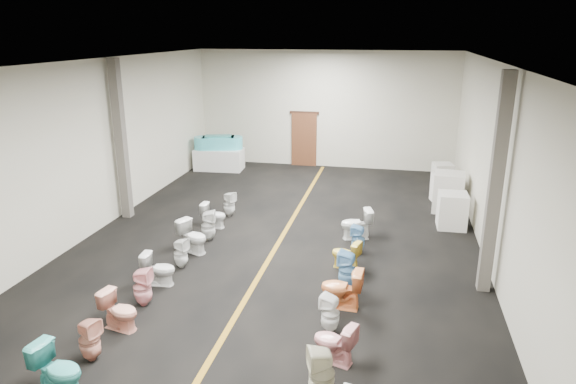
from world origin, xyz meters
name	(u,v)px	position (x,y,z in m)	size (l,w,h in m)	color
floor	(279,243)	(0.00, 0.00, 0.00)	(16.00, 16.00, 0.00)	black
ceiling	(278,62)	(0.00, 0.00, 4.50)	(16.00, 16.00, 0.00)	black
wall_back	(325,110)	(0.00, 8.00, 2.25)	(10.00, 10.00, 0.00)	beige
wall_front	(92,346)	(0.00, -8.00, 2.25)	(10.00, 10.00, 0.00)	beige
wall_left	(93,148)	(-5.00, 0.00, 2.25)	(16.00, 16.00, 0.00)	beige
wall_right	(496,168)	(5.00, 0.00, 2.25)	(16.00, 16.00, 0.00)	beige
aisle_stripe	(279,243)	(0.00, 0.00, 0.00)	(0.12, 15.60, 0.01)	#895F14
back_door	(304,140)	(-0.80, 7.94, 1.05)	(1.00, 0.10, 2.10)	#562D19
door_frame	(304,113)	(-0.80, 7.95, 2.12)	(1.15, 0.08, 0.10)	#331C11
column_left	(121,141)	(-4.75, 1.00, 2.25)	(0.25, 0.25, 4.50)	#59544C
column_right	(495,187)	(4.75, -1.50, 2.25)	(0.25, 0.25, 4.50)	#59544C
display_table	(219,159)	(-3.91, 6.60, 0.41)	(1.84, 0.92, 0.82)	silver
bathtub	(218,143)	(-3.91, 6.60, 1.07)	(1.82, 0.98, 0.55)	#45BEC8
appliance_crate_a	(452,211)	(4.40, 2.05, 0.49)	(0.76, 0.76, 0.97)	white
appliance_crate_b	(448,192)	(4.40, 3.43, 0.59)	(0.86, 0.86, 1.18)	silver
appliance_crate_c	(446,189)	(4.40, 4.24, 0.44)	(0.77, 0.77, 0.88)	silver
appliance_crate_d	(442,176)	(4.40, 5.76, 0.44)	(0.62, 0.62, 0.88)	beige
toilet_left_0	(58,370)	(-1.90, -6.23, 0.40)	(0.45, 0.79, 0.80)	teal
toilet_left_1	(90,340)	(-1.91, -5.41, 0.38)	(0.34, 0.35, 0.75)	#DE947E
toilet_left_2	(120,311)	(-1.91, -4.45, 0.36)	(0.41, 0.71, 0.73)	#F3A48C
toilet_left_3	(142,287)	(-1.90, -3.60, 0.39)	(0.36, 0.36, 0.79)	pink
toilet_left_4	(159,269)	(-1.98, -2.72, 0.36)	(0.40, 0.70, 0.71)	silver
toilet_left_5	(181,253)	(-1.85, -1.86, 0.35)	(0.32, 0.32, 0.70)	silver
toilet_left_6	(193,237)	(-1.91, -0.98, 0.40)	(0.44, 0.78, 0.80)	silver
toilet_left_7	(208,226)	(-1.81, -0.20, 0.40)	(0.36, 0.37, 0.80)	silver
toilet_left_8	(214,215)	(-1.99, 0.69, 0.34)	(0.38, 0.67, 0.69)	silver
toilet_left_9	(229,204)	(-1.85, 1.63, 0.37)	(0.33, 0.34, 0.73)	silver
toilet_right_2	(321,374)	(1.93, -5.54, 0.43)	(0.38, 0.39, 0.85)	beige
toilet_right_3	(334,342)	(2.00, -4.63, 0.36)	(0.41, 0.71, 0.73)	pink
toilet_right_4	(330,313)	(1.82, -3.76, 0.36)	(0.33, 0.34, 0.73)	white
toilet_right_5	(342,289)	(1.92, -2.87, 0.41)	(0.46, 0.80, 0.82)	#F28948
toilet_right_6	(347,270)	(1.95, -2.05, 0.42)	(0.37, 0.38, 0.83)	#6BA7D5
toilet_right_7	(346,254)	(1.82, -1.11, 0.34)	(0.38, 0.67, 0.68)	yellow
toilet_right_8	(358,239)	(2.03, -0.21, 0.36)	(0.32, 0.33, 0.72)	#69A1D1
toilet_right_9	(356,224)	(1.91, 0.69, 0.40)	(0.45, 0.79, 0.81)	white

